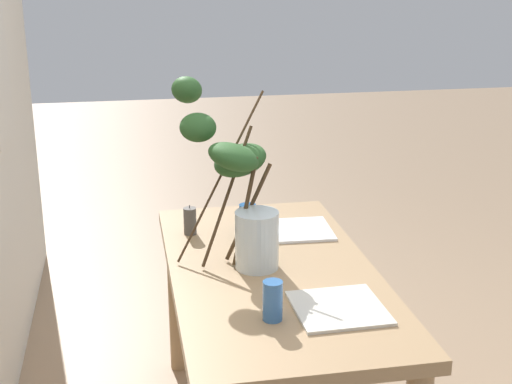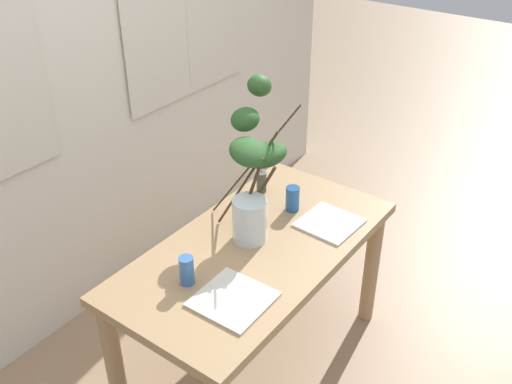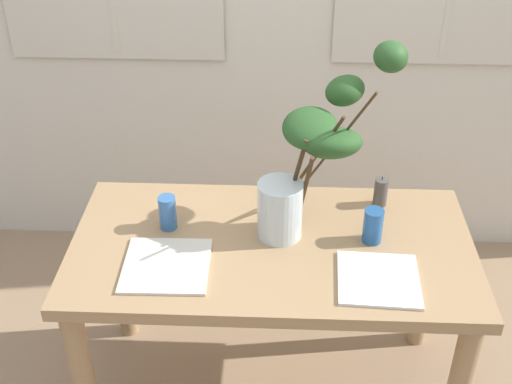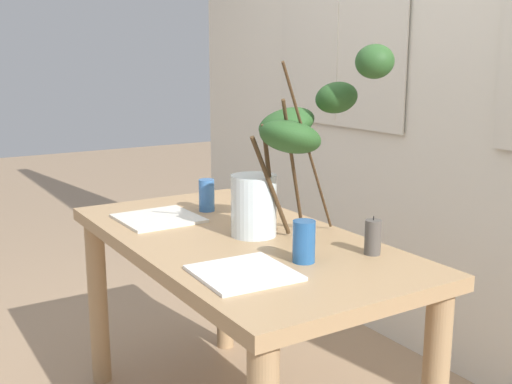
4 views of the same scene
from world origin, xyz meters
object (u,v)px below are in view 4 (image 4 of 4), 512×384
(vase_with_branches, at_px, (285,155))
(plate_square_left, at_px, (158,218))
(dining_table, at_px, (237,270))
(drinking_glass_blue_left, at_px, (207,195))
(drinking_glass_blue_right, at_px, (304,241))
(pillar_candle, at_px, (373,237))
(plate_square_right, at_px, (244,273))

(vase_with_branches, relative_size, plate_square_left, 2.31)
(dining_table, xyz_separation_m, drinking_glass_blue_left, (-0.36, 0.08, 0.18))
(drinking_glass_blue_left, distance_m, drinking_glass_blue_right, 0.70)
(drinking_glass_blue_left, height_order, plate_square_left, drinking_glass_blue_left)
(drinking_glass_blue_left, distance_m, pillar_candle, 0.76)
(drinking_glass_blue_left, relative_size, drinking_glass_blue_right, 1.01)
(dining_table, relative_size, drinking_glass_blue_left, 10.96)
(drinking_glass_blue_right, relative_size, plate_square_left, 0.45)
(dining_table, xyz_separation_m, plate_square_right, (0.34, -0.18, 0.13))
(drinking_glass_blue_right, distance_m, plate_square_left, 0.69)
(plate_square_left, distance_m, plate_square_right, 0.67)
(vase_with_branches, bearing_deg, dining_table, -140.59)
(drinking_glass_blue_right, bearing_deg, vase_with_branches, 160.05)
(drinking_glass_blue_right, xyz_separation_m, plate_square_right, (0.00, -0.20, -0.06))
(plate_square_left, bearing_deg, drinking_glass_blue_right, 13.90)
(drinking_glass_blue_right, bearing_deg, drinking_glass_blue_left, 176.13)
(drinking_glass_blue_right, bearing_deg, dining_table, -175.13)
(plate_square_right, bearing_deg, dining_table, 152.37)
(dining_table, height_order, vase_with_branches, vase_with_branches)
(vase_with_branches, bearing_deg, drinking_glass_blue_right, -19.95)
(dining_table, relative_size, drinking_glass_blue_right, 11.02)
(drinking_glass_blue_left, xyz_separation_m, plate_square_left, (0.02, -0.21, -0.06))
(drinking_glass_blue_left, bearing_deg, plate_square_left, -83.32)
(drinking_glass_blue_left, bearing_deg, vase_with_branches, 3.34)
(plate_square_left, bearing_deg, dining_table, 22.24)
(drinking_glass_blue_left, height_order, pillar_candle, drinking_glass_blue_left)
(plate_square_left, bearing_deg, pillar_candle, 28.04)
(pillar_candle, bearing_deg, dining_table, -147.36)
(dining_table, distance_m, vase_with_branches, 0.43)
(dining_table, xyz_separation_m, drinking_glass_blue_right, (0.33, 0.03, 0.18))
(dining_table, bearing_deg, pillar_candle, 32.64)
(vase_with_branches, height_order, plate_square_left, vase_with_branches)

